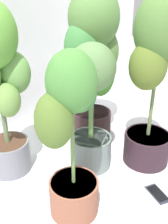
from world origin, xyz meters
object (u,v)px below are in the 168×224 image
at_px(potted_plant_front_left, 69,139).
at_px(potted_plant_front_right, 154,74).
at_px(cell_phone, 157,193).
at_px(potted_plant_back_right, 93,51).
at_px(potted_plant_center, 89,103).

bearing_deg(potted_plant_front_left, potted_plant_front_right, -5.36).
xyz_separation_m(potted_plant_front_right, cell_phone, (-0.21, -0.21, -0.57)).
height_order(potted_plant_back_right, cell_phone, potted_plant_back_right).
bearing_deg(potted_plant_front_left, cell_phone, -34.12).
relative_size(potted_plant_center, potted_plant_back_right, 0.74).
distance_m(potted_plant_back_right, potted_plant_front_right, 0.48).
xyz_separation_m(potted_plant_center, potted_plant_front_right, (0.27, -0.23, 0.15)).
height_order(potted_plant_back_right, potted_plant_front_left, potted_plant_back_right).
distance_m(potted_plant_front_left, cell_phone, 0.63).
height_order(potted_plant_front_left, cell_phone, potted_plant_front_left).
bearing_deg(potted_plant_front_left, potted_plant_back_right, 32.76).
bearing_deg(potted_plant_front_right, cell_phone, -135.37).
relative_size(potted_plant_back_right, potted_plant_front_right, 1.02).
xyz_separation_m(potted_plant_center, potted_plant_back_right, (0.32, 0.25, 0.19)).
relative_size(potted_plant_front_left, cell_phone, 5.01).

